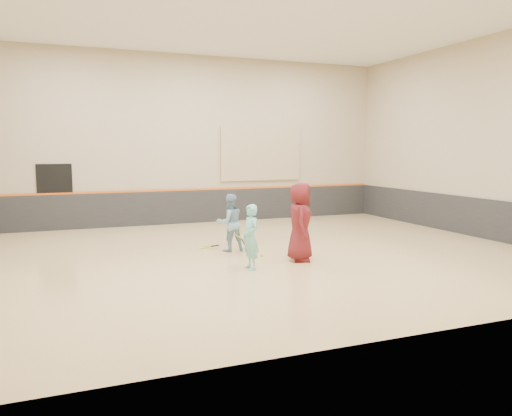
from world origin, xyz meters
name	(u,v)px	position (x,y,z in m)	size (l,w,h in m)	color
room	(247,224)	(0.00, 0.00, 0.81)	(15.04, 12.04, 6.22)	tan
wainscot_back	(189,207)	(0.00, 5.97, 0.60)	(14.90, 0.04, 1.20)	#232326
wainscot_right	(475,217)	(7.47, 0.00, 0.60)	(0.04, 11.90, 1.20)	#232326
accent_stripe	(189,190)	(0.00, 5.96, 1.22)	(14.90, 0.03, 0.06)	#D85914
acoustic_panel	(261,154)	(2.80, 5.95, 2.50)	(3.20, 0.08, 2.00)	tan
doorway	(55,197)	(-4.50, 5.98, 1.10)	(1.10, 0.05, 2.20)	black
girl	(251,237)	(-0.44, -1.39, 0.73)	(0.53, 0.35, 1.46)	#7BD5D3
instructor	(230,223)	(-0.22, 0.69, 0.76)	(0.74, 0.57, 1.51)	#7CA8C0
young_man	(300,222)	(0.97, -1.02, 0.94)	(0.92, 0.60, 1.89)	maroon
held_racket	(238,233)	(-0.06, 0.50, 0.50)	(0.42, 0.42, 0.53)	yellow
spare_racket	(204,245)	(-0.75, 1.35, 0.09)	(0.73, 0.73, 0.17)	#99C62B
ball_under_racket	(262,255)	(0.29, -0.27, 0.03)	(0.07, 0.07, 0.07)	#C7DE33
ball_in_hand	(310,213)	(1.20, -1.10, 1.17)	(0.07, 0.07, 0.07)	#B5CA2F
ball_beside_spare	(230,230)	(0.76, 3.65, 0.03)	(0.07, 0.07, 0.07)	#C8DF33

